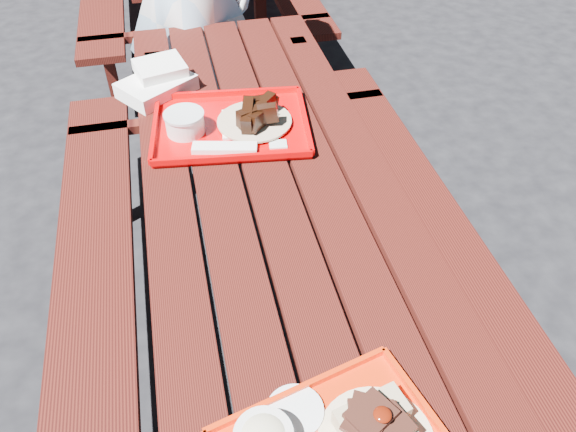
% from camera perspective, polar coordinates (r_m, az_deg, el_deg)
% --- Properties ---
extents(ground, '(60.00, 60.00, 0.00)m').
position_cam_1_polar(ground, '(2.17, -0.91, -13.30)').
color(ground, black).
rests_on(ground, ground).
extents(picnic_table_near, '(1.41, 2.40, 0.75)m').
position_cam_1_polar(picnic_table_near, '(1.73, -1.12, -2.98)').
color(picnic_table_near, '#41120C').
rests_on(picnic_table_near, ground).
extents(far_tray, '(0.55, 0.45, 0.09)m').
position_cam_1_polar(far_tray, '(1.87, -6.10, 9.29)').
color(far_tray, '#CE0003').
rests_on(far_tray, picnic_table_near).
extents(white_cloth, '(0.30, 0.29, 0.10)m').
position_cam_1_polar(white_cloth, '(2.11, -13.10, 13.18)').
color(white_cloth, white).
rests_on(white_cloth, picnic_table_near).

